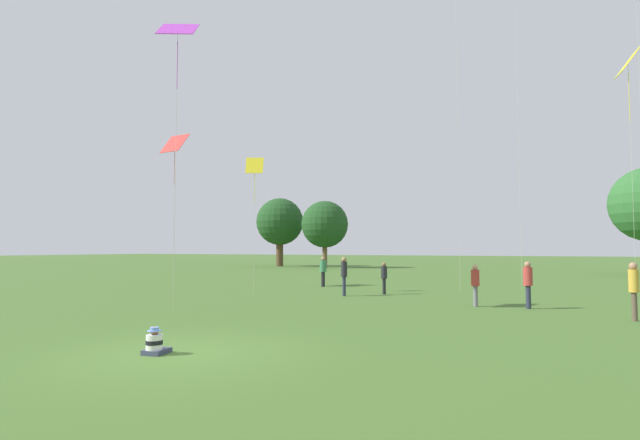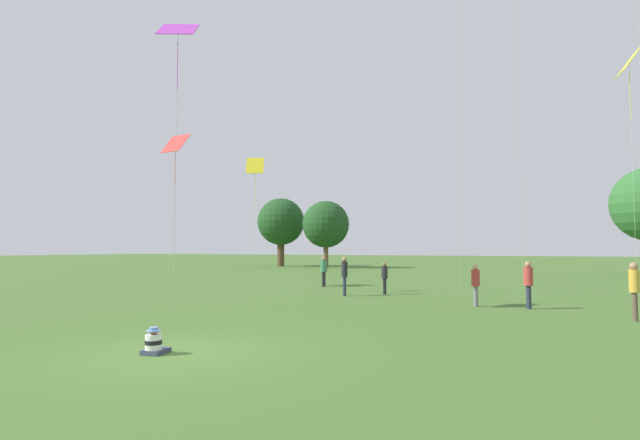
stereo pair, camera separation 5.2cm
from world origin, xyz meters
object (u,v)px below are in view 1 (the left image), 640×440
(person_standing_5, at_px, (323,269))
(distant_tree_2, at_px, (280,222))
(kite_5, at_px, (628,67))
(seated_toddler, at_px, (155,343))
(person_standing_0, at_px, (528,280))
(person_standing_2, at_px, (475,281))
(kite_0, at_px, (175,145))
(person_standing_3, at_px, (344,272))
(kite_1, at_px, (178,34))
(distant_tree_0, at_px, (325,224))
(kite_4, at_px, (255,169))
(person_standing_1, at_px, (384,275))
(person_standing_4, at_px, (634,285))

(person_standing_5, xyz_separation_m, distant_tree_2, (-18.92, 28.03, 4.51))
(kite_5, bearing_deg, person_standing_5, -58.52)
(seated_toddler, height_order, person_standing_0, person_standing_0)
(person_standing_2, height_order, person_standing_5, person_standing_5)
(kite_0, bearing_deg, person_standing_3, 45.47)
(person_standing_0, distance_m, kite_1, 15.66)
(person_standing_5, distance_m, kite_5, 17.90)
(person_standing_2, height_order, distant_tree_0, distant_tree_0)
(kite_4, bearing_deg, distant_tree_0, 130.29)
(seated_toddler, height_order, kite_4, kite_4)
(kite_0, relative_size, distant_tree_2, 1.04)
(kite_4, xyz_separation_m, kite_5, (16.80, 4.08, 4.01))
(person_standing_2, xyz_separation_m, kite_1, (-9.49, -5.93, 9.06))
(person_standing_0, xyz_separation_m, kite_0, (-18.91, 2.46, 7.14))
(person_standing_2, relative_size, distant_tree_2, 0.19)
(person_standing_2, relative_size, kite_4, 0.23)
(kite_1, bearing_deg, kite_4, 119.00)
(distant_tree_2, bearing_deg, kite_4, -62.22)
(seated_toddler, bearing_deg, person_standing_3, 87.38)
(kite_5, bearing_deg, person_standing_2, -11.67)
(kite_0, bearing_deg, person_standing_1, 53.38)
(person_standing_3, bearing_deg, distant_tree_2, 163.46)
(seated_toddler, bearing_deg, person_standing_4, 37.12)
(person_standing_1, relative_size, distant_tree_2, 0.18)
(kite_4, relative_size, kite_5, 0.62)
(person_standing_2, bearing_deg, person_standing_4, 171.79)
(kite_1, xyz_separation_m, kite_4, (-1.40, 7.39, -3.80))
(person_standing_1, relative_size, distant_tree_0, 0.20)
(person_standing_0, relative_size, person_standing_1, 1.13)
(person_standing_1, height_order, person_standing_5, person_standing_5)
(kite_5, bearing_deg, person_standing_0, -1.43)
(person_standing_2, distance_m, person_standing_4, 5.28)
(person_standing_3, xyz_separation_m, person_standing_5, (-3.28, 4.76, -0.10))
(person_standing_4, distance_m, kite_4, 16.95)
(distant_tree_0, relative_size, distant_tree_2, 0.90)
(distant_tree_0, bearing_deg, seated_toddler, -69.73)
(person_standing_0, distance_m, distant_tree_2, 46.05)
(person_standing_1, distance_m, distant_tree_0, 33.71)
(seated_toddler, xyz_separation_m, person_standing_0, (6.69, 11.81, 0.81))
(person_standing_4, relative_size, kite_4, 0.26)
(seated_toddler, height_order, person_standing_2, person_standing_2)
(person_standing_1, height_order, distant_tree_2, distant_tree_2)
(kite_1, relative_size, distant_tree_2, 1.25)
(seated_toddler, height_order, distant_tree_0, distant_tree_0)
(seated_toddler, bearing_deg, kite_5, 50.01)
(person_standing_2, bearing_deg, person_standing_5, -21.91)
(person_standing_2, distance_m, distant_tree_2, 44.93)
(person_standing_3, bearing_deg, kite_0, -144.67)
(kite_0, distance_m, distant_tree_0, 30.42)
(person_standing_0, xyz_separation_m, person_standing_2, (-1.85, -0.08, -0.09))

